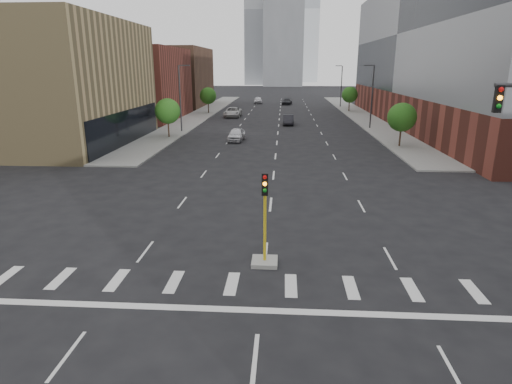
# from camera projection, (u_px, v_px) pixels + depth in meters

# --- Properties ---
(sidewalk_left_far) EXTENTS (5.00, 92.00, 0.15)m
(sidewalk_left_far) POSITION_uv_depth(u_px,v_px,m) (203.00, 113.00, 83.11)
(sidewalk_left_far) COLOR gray
(sidewalk_left_far) RESTS_ON ground
(sidewalk_right_far) EXTENTS (5.00, 92.00, 0.15)m
(sidewalk_right_far) POSITION_uv_depth(u_px,v_px,m) (359.00, 115.00, 81.26)
(sidewalk_right_far) COLOR gray
(sidewalk_right_far) RESTS_ON ground
(building_left_mid) EXTENTS (20.00, 24.00, 14.00)m
(building_left_mid) POSITION_uv_depth(u_px,v_px,m) (39.00, 83.00, 49.37)
(building_left_mid) COLOR #8E7A50
(building_left_mid) RESTS_ON ground
(building_left_far_a) EXTENTS (20.00, 22.00, 12.00)m
(building_left_far_a) POSITION_uv_depth(u_px,v_px,m) (122.00, 84.00, 74.54)
(building_left_far_a) COLOR brown
(building_left_far_a) RESTS_ON ground
(building_left_far_b) EXTENTS (20.00, 24.00, 13.00)m
(building_left_far_b) POSITION_uv_depth(u_px,v_px,m) (163.00, 77.00, 99.29)
(building_left_far_b) COLOR brown
(building_left_far_b) RESTS_ON ground
(building_right_main) EXTENTS (24.00, 70.00, 22.00)m
(building_right_main) POSITION_uv_depth(u_px,v_px,m) (477.00, 52.00, 63.88)
(building_right_main) COLOR brown
(building_right_main) RESTS_ON ground
(tower_left) EXTENTS (22.00, 22.00, 70.00)m
(tower_left) POSITION_uv_depth(u_px,v_px,m) (268.00, 12.00, 212.59)
(tower_left) COLOR #B2B7BC
(tower_left) RESTS_ON ground
(tower_right) EXTENTS (20.00, 20.00, 80.00)m
(tower_right) POSITION_uv_depth(u_px,v_px,m) (301.00, 11.00, 248.37)
(tower_right) COLOR #B2B7BC
(tower_right) RESTS_ON ground
(tower_mid) EXTENTS (18.00, 18.00, 44.00)m
(tower_mid) POSITION_uv_depth(u_px,v_px,m) (283.00, 37.00, 196.62)
(tower_mid) COLOR slate
(tower_mid) RESTS_ON ground
(median_traffic_signal) EXTENTS (1.20, 1.20, 4.40)m
(median_traffic_signal) POSITION_uv_depth(u_px,v_px,m) (265.00, 245.00, 19.67)
(median_traffic_signal) COLOR #999993
(median_traffic_signal) RESTS_ON ground
(streetlight_right_a) EXTENTS (1.60, 0.22, 9.07)m
(streetlight_right_a) POSITION_uv_depth(u_px,v_px,m) (372.00, 94.00, 61.77)
(streetlight_right_a) COLOR #2D2D30
(streetlight_right_a) RESTS_ON ground
(streetlight_right_b) EXTENTS (1.60, 0.22, 9.07)m
(streetlight_right_b) POSITION_uv_depth(u_px,v_px,m) (341.00, 84.00, 95.28)
(streetlight_right_b) COLOR #2D2D30
(streetlight_right_b) RESTS_ON ground
(streetlight_left) EXTENTS (1.60, 0.22, 9.07)m
(streetlight_left) POSITION_uv_depth(u_px,v_px,m) (181.00, 96.00, 58.64)
(streetlight_left) COLOR #2D2D30
(streetlight_left) RESTS_ON ground
(tree_left_near) EXTENTS (3.20, 3.20, 4.85)m
(tree_left_near) POSITION_uv_depth(u_px,v_px,m) (168.00, 111.00, 54.34)
(tree_left_near) COLOR #382619
(tree_left_near) RESTS_ON ground
(tree_left_far) EXTENTS (3.20, 3.20, 4.85)m
(tree_left_far) POSITION_uv_depth(u_px,v_px,m) (208.00, 96.00, 83.06)
(tree_left_far) COLOR #382619
(tree_left_far) RESTS_ON ground
(tree_right_near) EXTENTS (3.20, 3.20, 4.85)m
(tree_right_near) POSITION_uv_depth(u_px,v_px,m) (402.00, 117.00, 47.83)
(tree_right_near) COLOR #382619
(tree_right_near) RESTS_ON ground
(tree_right_far) EXTENTS (3.20, 3.20, 4.85)m
(tree_right_far) POSITION_uv_depth(u_px,v_px,m) (350.00, 95.00, 86.13)
(tree_right_far) COLOR #382619
(tree_right_far) RESTS_ON ground
(car_near_left) EXTENTS (2.07, 4.63, 1.54)m
(car_near_left) POSITION_uv_depth(u_px,v_px,m) (236.00, 135.00, 52.84)
(car_near_left) COLOR silver
(car_near_left) RESTS_ON ground
(car_mid_right) EXTENTS (1.65, 4.70, 1.55)m
(car_mid_right) POSITION_uv_depth(u_px,v_px,m) (288.00, 120.00, 67.36)
(car_mid_right) COLOR black
(car_mid_right) RESTS_ON ground
(car_far_left) EXTENTS (2.91, 6.20, 1.72)m
(car_far_left) POSITION_uv_depth(u_px,v_px,m) (233.00, 112.00, 77.85)
(car_far_left) COLOR #B8B8B8
(car_far_left) RESTS_ON ground
(car_deep_right) EXTENTS (2.69, 5.27, 1.46)m
(car_deep_right) POSITION_uv_depth(u_px,v_px,m) (287.00, 102.00, 102.98)
(car_deep_right) COLOR black
(car_deep_right) RESTS_ON ground
(car_distant) EXTENTS (2.15, 4.90, 1.64)m
(car_distant) POSITION_uv_depth(u_px,v_px,m) (258.00, 100.00, 106.35)
(car_distant) COLOR silver
(car_distant) RESTS_ON ground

